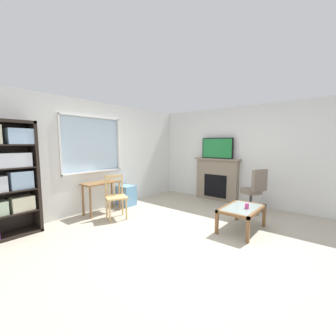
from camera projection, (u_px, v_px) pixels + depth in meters
ground at (180, 233)px, 3.82m from camera, size 6.09×5.74×0.02m
wall_back_with_window at (102, 158)px, 5.20m from camera, size 5.09×0.15×2.52m
wall_right at (239, 155)px, 5.69m from camera, size 0.12×4.94×2.52m
bookshelf at (5, 175)px, 3.53m from camera, size 0.90×0.38×1.95m
desk_under_window at (102, 188)px, 4.85m from camera, size 0.85×0.39×0.71m
wooden_chair at (116, 196)px, 4.53m from camera, size 0.55×0.54×0.90m
plastic_drawer_unit at (127, 195)px, 5.49m from camera, size 0.35×0.40×0.51m
fireplace at (217, 179)px, 5.98m from camera, size 0.26×1.29×1.16m
tv at (217, 148)px, 5.87m from camera, size 0.06×0.90×0.56m
office_chair at (254, 189)px, 4.87m from camera, size 0.59×0.62×1.00m
coffee_table at (242, 211)px, 3.89m from camera, size 0.93×0.59×0.42m
sippy_cup at (247, 206)px, 3.81m from camera, size 0.07×0.07×0.09m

